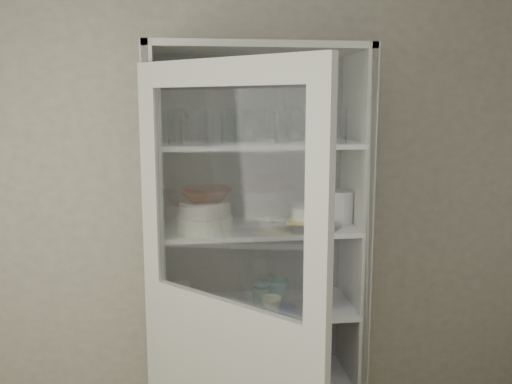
# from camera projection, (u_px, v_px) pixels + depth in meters

# --- Properties ---
(wall_back) EXTENTS (3.60, 0.02, 2.60)m
(wall_back) POSITION_uv_depth(u_px,v_px,m) (212.00, 209.00, 2.78)
(wall_back) COLOR gray
(wall_back) RESTS_ON ground
(pantry_cabinet) EXTENTS (1.00, 0.45, 2.10)m
(pantry_cabinet) POSITION_uv_depth(u_px,v_px,m) (254.00, 285.00, 2.71)
(pantry_cabinet) COLOR #B7B8A7
(pantry_cabinet) RESTS_ON floor
(cupboard_door) EXTENTS (0.65, 0.67, 2.00)m
(cupboard_door) POSITION_uv_depth(u_px,v_px,m) (227.00, 356.00, 2.10)
(cupboard_door) COLOR #B7B8A7
(cupboard_door) RESTS_ON floor
(tumbler_0) EXTENTS (0.06, 0.06, 0.12)m
(tumbler_0) POSITION_uv_depth(u_px,v_px,m) (175.00, 131.00, 2.31)
(tumbler_0) COLOR silver
(tumbler_0) RESTS_ON shelf_glass
(tumbler_1) EXTENTS (0.07, 0.07, 0.14)m
(tumbler_1) POSITION_uv_depth(u_px,v_px,m) (229.00, 128.00, 2.37)
(tumbler_1) COLOR silver
(tumbler_1) RESTS_ON shelf_glass
(tumbler_2) EXTENTS (0.08, 0.08, 0.15)m
(tumbler_2) POSITION_uv_depth(u_px,v_px,m) (215.00, 127.00, 2.39)
(tumbler_2) COLOR silver
(tumbler_2) RESTS_ON shelf_glass
(tumbler_3) EXTENTS (0.07, 0.07, 0.14)m
(tumbler_3) POSITION_uv_depth(u_px,v_px,m) (282.00, 128.00, 2.42)
(tumbler_3) COLOR silver
(tumbler_3) RESTS_ON shelf_glass
(tumbler_4) EXTENTS (0.08, 0.08, 0.13)m
(tumbler_4) POSITION_uv_depth(u_px,v_px,m) (283.00, 129.00, 2.41)
(tumbler_4) COLOR silver
(tumbler_4) RESTS_ON shelf_glass
(tumbler_5) EXTENTS (0.07, 0.07, 0.13)m
(tumbler_5) POSITION_uv_depth(u_px,v_px,m) (310.00, 129.00, 2.40)
(tumbler_5) COLOR silver
(tumbler_5) RESTS_ON shelf_glass
(tumbler_6) EXTENTS (0.08, 0.08, 0.15)m
(tumbler_6) POSITION_uv_depth(u_px,v_px,m) (339.00, 127.00, 2.43)
(tumbler_6) COLOR silver
(tumbler_6) RESTS_ON shelf_glass
(tumbler_7) EXTENTS (0.08, 0.08, 0.15)m
(tumbler_7) POSITION_uv_depth(u_px,v_px,m) (167.00, 126.00, 2.48)
(tumbler_7) COLOR silver
(tumbler_7) RESTS_ON shelf_glass
(tumbler_8) EXTENTS (0.08, 0.08, 0.15)m
(tumbler_8) POSITION_uv_depth(u_px,v_px,m) (198.00, 127.00, 2.46)
(tumbler_8) COLOR silver
(tumbler_8) RESTS_ON shelf_glass
(tumbler_9) EXTENTS (0.10, 0.10, 0.16)m
(tumbler_9) POSITION_uv_depth(u_px,v_px,m) (235.00, 125.00, 2.48)
(tumbler_9) COLOR silver
(tumbler_9) RESTS_ON shelf_glass
(tumbler_10) EXTENTS (0.07, 0.07, 0.13)m
(tumbler_10) POSITION_uv_depth(u_px,v_px,m) (249.00, 128.00, 2.49)
(tumbler_10) COLOR silver
(tumbler_10) RESTS_ON shelf_glass
(tumbler_11) EXTENTS (0.08, 0.08, 0.14)m
(tumbler_11) POSITION_uv_depth(u_px,v_px,m) (297.00, 126.00, 2.56)
(tumbler_11) COLOR silver
(tumbler_11) RESTS_ON shelf_glass
(goblet_0) EXTENTS (0.08, 0.08, 0.17)m
(goblet_0) POSITION_uv_depth(u_px,v_px,m) (181.00, 123.00, 2.59)
(goblet_0) COLOR silver
(goblet_0) RESTS_ON shelf_glass
(goblet_1) EXTENTS (0.08, 0.08, 0.17)m
(goblet_1) POSITION_uv_depth(u_px,v_px,m) (243.00, 123.00, 2.60)
(goblet_1) COLOR silver
(goblet_1) RESTS_ON shelf_glass
(goblet_2) EXTENTS (0.07, 0.07, 0.16)m
(goblet_2) POSITION_uv_depth(u_px,v_px,m) (269.00, 123.00, 2.64)
(goblet_2) COLOR silver
(goblet_2) RESTS_ON shelf_glass
(goblet_3) EXTENTS (0.07, 0.07, 0.15)m
(goblet_3) POSITION_uv_depth(u_px,v_px,m) (314.00, 124.00, 2.66)
(goblet_3) COLOR silver
(goblet_3) RESTS_ON shelf_glass
(plate_stack_front) EXTENTS (0.26, 0.26, 0.07)m
(plate_stack_front) POSITION_uv_depth(u_px,v_px,m) (205.00, 223.00, 2.48)
(plate_stack_front) COLOR white
(plate_stack_front) RESTS_ON shelf_plates
(plate_stack_back) EXTENTS (0.19, 0.19, 0.10)m
(plate_stack_back) POSITION_uv_depth(u_px,v_px,m) (212.00, 212.00, 2.66)
(plate_stack_back) COLOR white
(plate_stack_back) RESTS_ON shelf_plates
(cream_bowl) EXTENTS (0.28, 0.28, 0.07)m
(cream_bowl) POSITION_uv_depth(u_px,v_px,m) (205.00, 208.00, 2.46)
(cream_bowl) COLOR silver
(cream_bowl) RESTS_ON plate_stack_front
(terracotta_bowl) EXTENTS (0.27, 0.27, 0.06)m
(terracotta_bowl) POSITION_uv_depth(u_px,v_px,m) (205.00, 194.00, 2.45)
(terracotta_bowl) COLOR #552514
(terracotta_bowl) RESTS_ON cream_bowl
(glass_platter) EXTENTS (0.42, 0.42, 0.02)m
(glass_platter) POSITION_uv_depth(u_px,v_px,m) (306.00, 224.00, 2.58)
(glass_platter) COLOR silver
(glass_platter) RESTS_ON shelf_plates
(yellow_trivet) EXTENTS (0.21, 0.21, 0.01)m
(yellow_trivet) POSITION_uv_depth(u_px,v_px,m) (306.00, 221.00, 2.58)
(yellow_trivet) COLOR yellow
(yellow_trivet) RESTS_ON glass_platter
(white_ramekin) EXTENTS (0.14, 0.14, 0.06)m
(white_ramekin) POSITION_uv_depth(u_px,v_px,m) (306.00, 213.00, 2.57)
(white_ramekin) COLOR white
(white_ramekin) RESTS_ON yellow_trivet
(grey_bowl_stack) EXTENTS (0.13, 0.13, 0.16)m
(grey_bowl_stack) POSITION_uv_depth(u_px,v_px,m) (340.00, 207.00, 2.63)
(grey_bowl_stack) COLOR silver
(grey_bowl_stack) RESTS_ON shelf_plates
(mug_blue) EXTENTS (0.15, 0.15, 0.10)m
(mug_blue) POSITION_uv_depth(u_px,v_px,m) (318.00, 298.00, 2.61)
(mug_blue) COLOR #1530A3
(mug_blue) RESTS_ON shelf_mugs
(mug_teal) EXTENTS (0.13, 0.13, 0.11)m
(mug_teal) POSITION_uv_depth(u_px,v_px,m) (277.00, 290.00, 2.71)
(mug_teal) COLOR #227B6E
(mug_teal) RESTS_ON shelf_mugs
(mug_white) EXTENTS (0.13, 0.13, 0.09)m
(mug_white) POSITION_uv_depth(u_px,v_px,m) (272.00, 306.00, 2.52)
(mug_white) COLOR white
(mug_white) RESTS_ON shelf_mugs
(teal_jar) EXTENTS (0.08, 0.08, 0.10)m
(teal_jar) POSITION_uv_depth(u_px,v_px,m) (262.00, 293.00, 2.67)
(teal_jar) COLOR #227B6E
(teal_jar) RESTS_ON shelf_mugs
(measuring_cups) EXTENTS (0.09, 0.09, 0.04)m
(measuring_cups) POSITION_uv_depth(u_px,v_px,m) (191.00, 310.00, 2.54)
(measuring_cups) COLOR #B7B7BB
(measuring_cups) RESTS_ON shelf_mugs
(white_canister) EXTENTS (0.11, 0.11, 0.13)m
(white_canister) POSITION_uv_depth(u_px,v_px,m) (179.00, 296.00, 2.60)
(white_canister) COLOR white
(white_canister) RESTS_ON shelf_mugs
(cream_dish) EXTENTS (0.28, 0.28, 0.08)m
(cream_dish) POSITION_uv_depth(u_px,v_px,m) (237.00, 376.00, 2.69)
(cream_dish) COLOR silver
(cream_dish) RESTS_ON shelf_bot
(tin_box) EXTENTS (0.21, 0.16, 0.06)m
(tin_box) POSITION_uv_depth(u_px,v_px,m) (307.00, 373.00, 2.74)
(tin_box) COLOR gray
(tin_box) RESTS_ON shelf_bot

